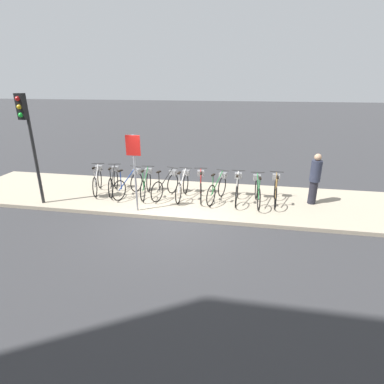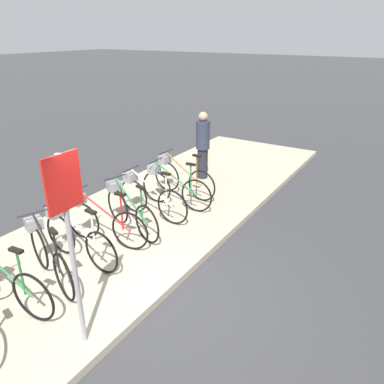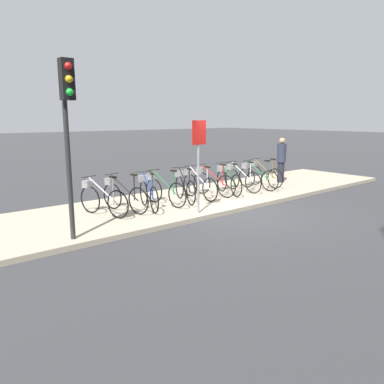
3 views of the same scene
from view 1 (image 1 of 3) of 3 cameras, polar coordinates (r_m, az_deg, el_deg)
The scene contains 16 objects.
ground_plane at distance 9.09m, azimuth -4.02°, elevation -5.44°, with size 120.00×120.00×0.00m, color #38383A.
sidewalk at distance 10.62m, azimuth -1.76°, elevation -1.15°, with size 16.42×3.48×0.12m.
parked_bicycle_0 at distance 11.49m, azimuth -17.55°, elevation 2.26°, with size 0.63×1.62×1.04m.
parked_bicycle_1 at distance 11.23m, azimuth -14.70°, elevation 2.14°, with size 0.55×1.65×1.04m.
parked_bicycle_2 at distance 10.82m, azimuth -11.80°, elevation 1.70°, with size 0.62×1.63×1.04m.
parked_bicycle_3 at distance 10.71m, azimuth -8.70°, elevation 1.72°, with size 0.46×1.68×1.04m.
parked_bicycle_4 at distance 10.49m, azimuth -4.85°, elevation 1.48°, with size 0.67×1.61×1.04m.
parked_bicycle_5 at distance 10.39m, azimuth -1.76°, elevation 1.36°, with size 0.46×1.69×1.04m.
parked_bicycle_6 at distance 10.35m, azimuth 1.68°, elevation 1.28°, with size 0.46×1.67×1.04m.
parked_bicycle_7 at distance 10.18m, azimuth 4.95°, elevation 0.88°, with size 0.62×1.63×1.04m.
parked_bicycle_8 at distance 10.18m, azimuth 8.59°, elevation 0.73°, with size 0.46×1.69×1.04m.
parked_bicycle_9 at distance 10.09m, azimuth 12.36°, elevation 0.29°, with size 0.46×1.69×1.04m.
parked_bicycle_10 at distance 10.31m, azimuth 15.63°, elevation 0.43°, with size 0.46×1.69×1.04m.
pedestrian at distance 10.49m, azimuth 22.36°, elevation 2.49°, with size 0.34×0.34×1.69m.
traffic_light at distance 10.56m, azimuth -28.90°, elevation 10.76°, with size 0.24×0.40×3.51m.
sign_post at distance 9.10m, azimuth -10.97°, elevation 5.88°, with size 0.44×0.07×2.37m.
Camera 1 is at (2.07, -7.93, 3.94)m, focal length 28.00 mm.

